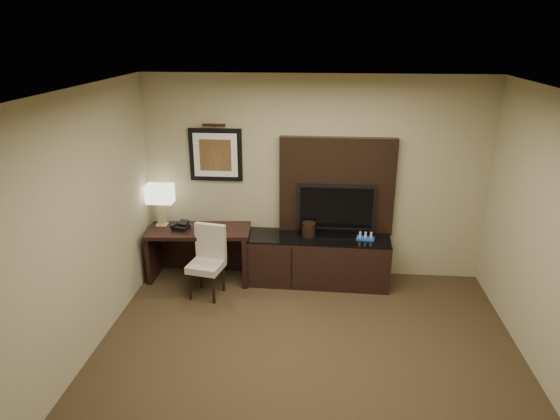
# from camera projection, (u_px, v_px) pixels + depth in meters

# --- Properties ---
(floor) EXTENTS (4.50, 5.00, 0.01)m
(floor) POSITION_uv_depth(u_px,v_px,m) (304.00, 391.00, 4.70)
(floor) COLOR #342617
(floor) RESTS_ON ground
(ceiling) EXTENTS (4.50, 5.00, 0.01)m
(ceiling) POSITION_uv_depth(u_px,v_px,m) (310.00, 100.00, 3.78)
(ceiling) COLOR silver
(ceiling) RESTS_ON wall_back
(wall_back) EXTENTS (4.50, 0.01, 2.70)m
(wall_back) POSITION_uv_depth(u_px,v_px,m) (314.00, 179.00, 6.58)
(wall_back) COLOR tan
(wall_back) RESTS_ON floor
(wall_left) EXTENTS (0.01, 5.00, 2.70)m
(wall_left) POSITION_uv_depth(u_px,v_px,m) (54.00, 252.00, 4.42)
(wall_left) COLOR tan
(wall_left) RESTS_ON floor
(desk) EXTENTS (1.39, 0.69, 0.72)m
(desk) POSITION_uv_depth(u_px,v_px,m) (200.00, 254.00, 6.71)
(desk) COLOR black
(desk) RESTS_ON floor
(credenza) EXTENTS (1.91, 0.57, 0.65)m
(credenza) POSITION_uv_depth(u_px,v_px,m) (316.00, 260.00, 6.62)
(credenza) COLOR black
(credenza) RESTS_ON floor
(tv_wall_panel) EXTENTS (1.50, 0.12, 1.30)m
(tv_wall_panel) POSITION_uv_depth(u_px,v_px,m) (337.00, 186.00, 6.53)
(tv_wall_panel) COLOR black
(tv_wall_panel) RESTS_ON wall_back
(tv) EXTENTS (1.00, 0.08, 0.60)m
(tv) POSITION_uv_depth(u_px,v_px,m) (336.00, 207.00, 6.52)
(tv) COLOR black
(tv) RESTS_ON tv_wall_panel
(artwork) EXTENTS (0.70, 0.04, 0.70)m
(artwork) POSITION_uv_depth(u_px,v_px,m) (216.00, 155.00, 6.56)
(artwork) COLOR black
(artwork) RESTS_ON wall_back
(picture_light) EXTENTS (0.04, 0.04, 0.30)m
(picture_light) POSITION_uv_depth(u_px,v_px,m) (214.00, 125.00, 6.39)
(picture_light) COLOR #402614
(picture_light) RESTS_ON wall_back
(desk_chair) EXTENTS (0.48, 0.53, 0.84)m
(desk_chair) POSITION_uv_depth(u_px,v_px,m) (206.00, 265.00, 6.25)
(desk_chair) COLOR beige
(desk_chair) RESTS_ON floor
(table_lamp) EXTENTS (0.37, 0.24, 0.57)m
(table_lamp) POSITION_uv_depth(u_px,v_px,m) (161.00, 205.00, 6.63)
(table_lamp) COLOR tan
(table_lamp) RESTS_ON desk
(desk_phone) EXTENTS (0.23, 0.22, 0.10)m
(desk_phone) POSITION_uv_depth(u_px,v_px,m) (181.00, 226.00, 6.57)
(desk_phone) COLOR black
(desk_phone) RESTS_ON desk
(blue_folder) EXTENTS (0.30, 0.37, 0.02)m
(blue_folder) POSITION_uv_depth(u_px,v_px,m) (205.00, 231.00, 6.50)
(blue_folder) COLOR #1B31B1
(blue_folder) RESTS_ON desk
(book) EXTENTS (0.16, 0.06, 0.21)m
(book) POSITION_uv_depth(u_px,v_px,m) (204.00, 223.00, 6.52)
(book) COLOR beige
(book) RESTS_ON desk
(ice_bucket) EXTENTS (0.19, 0.19, 0.19)m
(ice_bucket) POSITION_uv_depth(u_px,v_px,m) (309.00, 229.00, 6.50)
(ice_bucket) COLOR black
(ice_bucket) RESTS_ON credenza
(minibar_tray) EXTENTS (0.24, 0.16, 0.08)m
(minibar_tray) POSITION_uv_depth(u_px,v_px,m) (365.00, 236.00, 6.43)
(minibar_tray) COLOR #184BA2
(minibar_tray) RESTS_ON credenza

